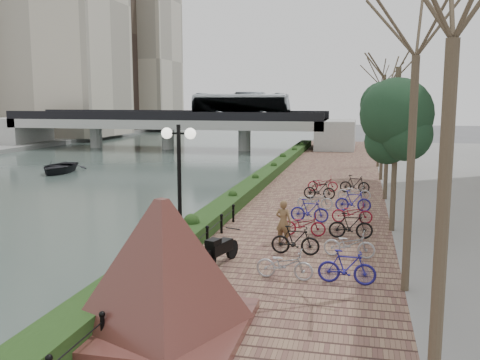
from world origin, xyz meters
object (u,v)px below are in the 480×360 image
(lamppost, at_px, (179,168))
(pedestrian, at_px, (283,222))
(motorcycle, at_px, (221,248))
(granite_monument, at_px, (163,265))
(boat, at_px, (59,167))

(lamppost, xyz_separation_m, pedestrian, (2.37, 4.58, -2.50))
(lamppost, bearing_deg, pedestrian, 62.60)
(lamppost, distance_m, motorcycle, 3.35)
(lamppost, bearing_deg, granite_monument, -77.18)
(granite_monument, bearing_deg, lamppost, 102.82)
(lamppost, height_order, boat, lamppost)
(lamppost, distance_m, pedestrian, 5.73)
(lamppost, relative_size, motorcycle, 2.67)
(granite_monument, relative_size, boat, 1.18)
(motorcycle, bearing_deg, boat, 148.02)
(lamppost, bearing_deg, motorcycle, 65.28)
(motorcycle, height_order, pedestrian, pedestrian)
(lamppost, xyz_separation_m, motorcycle, (0.78, 1.69, -2.78))
(lamppost, height_order, pedestrian, lamppost)
(granite_monument, bearing_deg, boat, 125.49)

